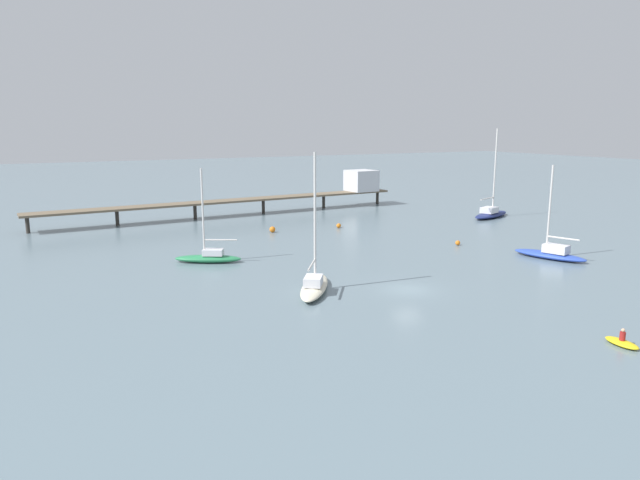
{
  "coord_description": "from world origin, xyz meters",
  "views": [
    {
      "loc": [
        -28.45,
        -37.95,
        13.75
      ],
      "look_at": [
        0.0,
        15.97,
        1.5
      ],
      "focal_mm": 32.08,
      "sensor_mm": 36.0,
      "label": 1
    }
  ],
  "objects_px": {
    "sailboat_navy": "(491,213)",
    "mooring_buoy_outer": "(339,226)",
    "sailboat_cream": "(314,284)",
    "sailboat_green": "(209,256)",
    "mooring_buoy_inner": "(458,243)",
    "mooring_buoy_mid": "(272,229)",
    "sailboat_blue": "(551,253)",
    "dinghy_yellow": "(622,342)",
    "pier": "(306,189)"
  },
  "relations": [
    {
      "from": "sailboat_green",
      "to": "mooring_buoy_inner",
      "type": "xyz_separation_m",
      "value": [
        28.27,
        -5.34,
        -0.35
      ]
    },
    {
      "from": "pier",
      "to": "sailboat_green",
      "type": "relative_size",
      "value": 6.07
    },
    {
      "from": "mooring_buoy_outer",
      "to": "mooring_buoy_inner",
      "type": "height_order",
      "value": "mooring_buoy_outer"
    },
    {
      "from": "dinghy_yellow",
      "to": "pier",
      "type": "bearing_deg",
      "value": 82.03
    },
    {
      "from": "mooring_buoy_outer",
      "to": "sailboat_navy",
      "type": "bearing_deg",
      "value": -6.48
    },
    {
      "from": "pier",
      "to": "mooring_buoy_inner",
      "type": "height_order",
      "value": "pier"
    },
    {
      "from": "sailboat_blue",
      "to": "dinghy_yellow",
      "type": "bearing_deg",
      "value": -129.63
    },
    {
      "from": "dinghy_yellow",
      "to": "mooring_buoy_inner",
      "type": "xyz_separation_m",
      "value": [
        11.72,
        28.87,
        0.06
      ]
    },
    {
      "from": "mooring_buoy_mid",
      "to": "mooring_buoy_outer",
      "type": "bearing_deg",
      "value": -7.12
    },
    {
      "from": "mooring_buoy_inner",
      "to": "sailboat_green",
      "type": "bearing_deg",
      "value": 169.3
    },
    {
      "from": "sailboat_cream",
      "to": "sailboat_navy",
      "type": "bearing_deg",
      "value": 28.43
    },
    {
      "from": "sailboat_cream",
      "to": "mooring_buoy_inner",
      "type": "height_order",
      "value": "sailboat_cream"
    },
    {
      "from": "mooring_buoy_inner",
      "to": "sailboat_blue",
      "type": "bearing_deg",
      "value": -67.82
    },
    {
      "from": "dinghy_yellow",
      "to": "mooring_buoy_inner",
      "type": "relative_size",
      "value": 4.31
    },
    {
      "from": "pier",
      "to": "dinghy_yellow",
      "type": "height_order",
      "value": "pier"
    },
    {
      "from": "sailboat_navy",
      "to": "mooring_buoy_mid",
      "type": "relative_size",
      "value": 17.07
    },
    {
      "from": "dinghy_yellow",
      "to": "mooring_buoy_inner",
      "type": "height_order",
      "value": "dinghy_yellow"
    },
    {
      "from": "sailboat_navy",
      "to": "sailboat_cream",
      "type": "distance_m",
      "value": 47.69
    },
    {
      "from": "sailboat_green",
      "to": "mooring_buoy_mid",
      "type": "xyz_separation_m",
      "value": [
        12.33,
        12.31,
        -0.25
      ]
    },
    {
      "from": "sailboat_navy",
      "to": "dinghy_yellow",
      "type": "bearing_deg",
      "value": -125.31
    },
    {
      "from": "dinghy_yellow",
      "to": "mooring_buoy_mid",
      "type": "relative_size",
      "value": 3.13
    },
    {
      "from": "pier",
      "to": "mooring_buoy_inner",
      "type": "relative_size",
      "value": 102.48
    },
    {
      "from": "sailboat_navy",
      "to": "mooring_buoy_outer",
      "type": "height_order",
      "value": "sailboat_navy"
    },
    {
      "from": "sailboat_blue",
      "to": "mooring_buoy_inner",
      "type": "xyz_separation_m",
      "value": [
        -4.02,
        9.86,
        -0.37
      ]
    },
    {
      "from": "sailboat_cream",
      "to": "sailboat_green",
      "type": "distance_m",
      "value": 15.15
    },
    {
      "from": "pier",
      "to": "mooring_buoy_inner",
      "type": "distance_m",
      "value": 34.26
    },
    {
      "from": "pier",
      "to": "sailboat_cream",
      "type": "bearing_deg",
      "value": -115.6
    },
    {
      "from": "mooring_buoy_mid",
      "to": "sailboat_blue",
      "type": "bearing_deg",
      "value": -54.04
    },
    {
      "from": "sailboat_green",
      "to": "pier",
      "type": "bearing_deg",
      "value": 48.5
    },
    {
      "from": "sailboat_cream",
      "to": "mooring_buoy_outer",
      "type": "distance_m",
      "value": 30.64
    },
    {
      "from": "sailboat_cream",
      "to": "mooring_buoy_outer",
      "type": "height_order",
      "value": "sailboat_cream"
    },
    {
      "from": "sailboat_cream",
      "to": "mooring_buoy_inner",
      "type": "bearing_deg",
      "value": 21.03
    },
    {
      "from": "sailboat_green",
      "to": "sailboat_blue",
      "type": "height_order",
      "value": "sailboat_blue"
    },
    {
      "from": "sailboat_green",
      "to": "mooring_buoy_outer",
      "type": "xyz_separation_m",
      "value": [
        21.64,
        11.15,
        -0.32
      ]
    },
    {
      "from": "mooring_buoy_mid",
      "to": "sailboat_cream",
      "type": "bearing_deg",
      "value": -105.88
    },
    {
      "from": "sailboat_cream",
      "to": "pier",
      "type": "bearing_deg",
      "value": 64.4
    },
    {
      "from": "sailboat_navy",
      "to": "mooring_buoy_inner",
      "type": "bearing_deg",
      "value": -143.43
    },
    {
      "from": "sailboat_green",
      "to": "mooring_buoy_outer",
      "type": "bearing_deg",
      "value": 27.25
    },
    {
      "from": "pier",
      "to": "dinghy_yellow",
      "type": "bearing_deg",
      "value": -97.97
    },
    {
      "from": "sailboat_blue",
      "to": "mooring_buoy_mid",
      "type": "xyz_separation_m",
      "value": [
        -19.96,
        27.52,
        -0.26
      ]
    },
    {
      "from": "sailboat_navy",
      "to": "sailboat_blue",
      "type": "distance_m",
      "value": 27.56
    },
    {
      "from": "sailboat_navy",
      "to": "sailboat_green",
      "type": "xyz_separation_m",
      "value": [
        -46.67,
        -8.31,
        -0.09
      ]
    },
    {
      "from": "pier",
      "to": "sailboat_cream",
      "type": "distance_m",
      "value": 47.8
    },
    {
      "from": "pier",
      "to": "sailboat_cream",
      "type": "relative_size",
      "value": 5.0
    },
    {
      "from": "sailboat_green",
      "to": "mooring_buoy_mid",
      "type": "bearing_deg",
      "value": 44.97
    },
    {
      "from": "sailboat_cream",
      "to": "sailboat_blue",
      "type": "xyz_separation_m",
      "value": [
        27.56,
        -0.81,
        -0.04
      ]
    },
    {
      "from": "dinghy_yellow",
      "to": "mooring_buoy_outer",
      "type": "distance_m",
      "value": 45.65
    },
    {
      "from": "dinghy_yellow",
      "to": "mooring_buoy_outer",
      "type": "height_order",
      "value": "dinghy_yellow"
    },
    {
      "from": "sailboat_cream",
      "to": "mooring_buoy_inner",
      "type": "distance_m",
      "value": 25.22
    },
    {
      "from": "sailboat_blue",
      "to": "mooring_buoy_outer",
      "type": "height_order",
      "value": "sailboat_blue"
    }
  ]
}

